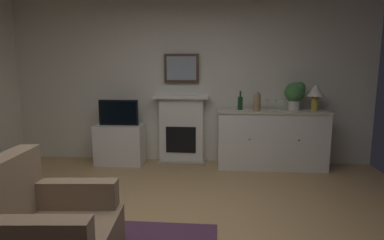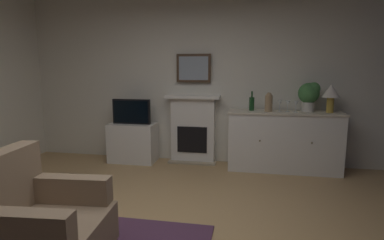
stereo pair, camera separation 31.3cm
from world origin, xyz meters
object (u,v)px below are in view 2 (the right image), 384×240
(wine_bottle, at_px, (252,103))
(wine_glass_right, at_px, (296,104))
(fireplace_unit, at_px, (193,129))
(potted_plant_small, at_px, (309,94))
(tv_cabinet, at_px, (133,143))
(table_lamp, at_px, (331,93))
(framed_picture, at_px, (194,68))
(sideboard_cabinet, at_px, (284,141))
(wine_glass_left, at_px, (280,103))
(vase_decorative, at_px, (269,102))
(armchair, at_px, (39,225))
(wine_glass_center, at_px, (288,103))
(tv_set, at_px, (131,112))

(wine_bottle, height_order, wine_glass_right, wine_bottle)
(fireplace_unit, distance_m, potted_plant_small, 1.85)
(wine_bottle, bearing_deg, potted_plant_small, 1.02)
(tv_cabinet, bearing_deg, table_lamp, -0.29)
(framed_picture, distance_m, sideboard_cabinet, 1.79)
(wine_bottle, bearing_deg, fireplace_unit, 170.99)
(wine_glass_left, bearing_deg, framed_picture, 170.70)
(vase_decorative, bearing_deg, armchair, -122.52)
(wine_bottle, bearing_deg, wine_glass_center, -5.84)
(wine_bottle, distance_m, armchair, 3.29)
(framed_picture, bearing_deg, fireplace_unit, -90.00)
(wine_bottle, bearing_deg, tv_cabinet, -179.52)
(table_lamp, bearing_deg, wine_glass_left, 179.59)
(wine_glass_center, xyz_separation_m, tv_cabinet, (-2.41, 0.04, -0.70))
(fireplace_unit, relative_size, wine_glass_left, 6.67)
(framed_picture, distance_m, armchair, 3.30)
(wine_glass_left, bearing_deg, wine_glass_right, -16.38)
(fireplace_unit, relative_size, sideboard_cabinet, 0.67)
(wine_glass_right, bearing_deg, sideboard_cabinet, 156.76)
(tv_set, bearing_deg, vase_decorative, -1.12)
(framed_picture, height_order, potted_plant_small, framed_picture)
(framed_picture, height_order, tv_set, framed_picture)
(wine_bottle, bearing_deg, framed_picture, 168.28)
(wine_glass_right, bearing_deg, tv_set, 178.83)
(sideboard_cabinet, relative_size, table_lamp, 4.12)
(vase_decorative, relative_size, armchair, 0.31)
(sideboard_cabinet, bearing_deg, wine_bottle, 176.37)
(table_lamp, distance_m, wine_bottle, 1.11)
(table_lamp, height_order, tv_cabinet, table_lamp)
(wine_glass_left, relative_size, potted_plant_small, 0.38)
(sideboard_cabinet, distance_m, wine_glass_left, 0.57)
(tv_set, distance_m, armchair, 2.87)
(wine_glass_right, distance_m, armchair, 3.55)
(wine_bottle, relative_size, tv_cabinet, 0.39)
(sideboard_cabinet, distance_m, vase_decorative, 0.64)
(tv_set, bearing_deg, armchair, -82.37)
(framed_picture, height_order, wine_bottle, framed_picture)
(fireplace_unit, xyz_separation_m, wine_glass_right, (1.55, -0.24, 0.47))
(table_lamp, relative_size, tv_set, 0.65)
(wine_glass_left, relative_size, wine_glass_right, 1.00)
(tv_set, xyz_separation_m, armchair, (0.38, -2.81, -0.45))
(fireplace_unit, relative_size, wine_glass_right, 6.67)
(framed_picture, height_order, sideboard_cabinet, framed_picture)
(table_lamp, distance_m, wine_glass_left, 0.71)
(tv_set, relative_size, potted_plant_small, 1.44)
(wine_bottle, xyz_separation_m, tv_cabinet, (-1.90, -0.02, -0.68))
(wine_glass_right, bearing_deg, tv_cabinet, 178.30)
(tv_set, distance_m, potted_plant_small, 2.74)
(wine_bottle, bearing_deg, wine_glass_right, -8.25)
(wine_glass_left, height_order, potted_plant_small, potted_plant_small)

